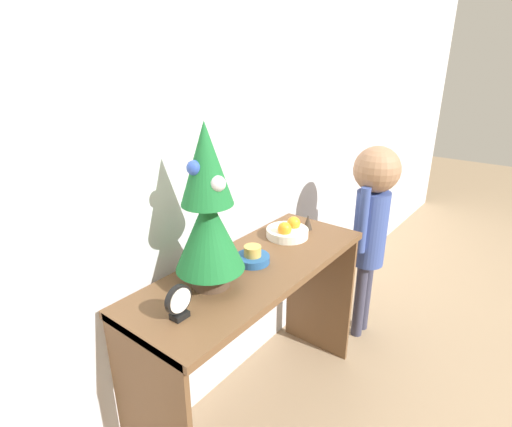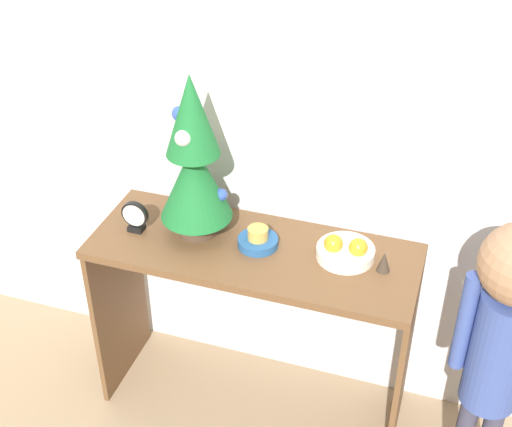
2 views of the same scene
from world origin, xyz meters
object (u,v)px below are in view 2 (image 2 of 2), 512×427
at_px(mini_tree, 194,161).
at_px(figurine, 384,262).
at_px(desk_clock, 135,217).
at_px(child_figure, 505,327).
at_px(fruit_bowl, 345,251).
at_px(singing_bowl, 258,240).

distance_m(mini_tree, figurine, 0.71).
xyz_separation_m(mini_tree, figurine, (0.67, -0.01, -0.25)).
height_order(mini_tree, figurine, mini_tree).
height_order(mini_tree, desk_clock, mini_tree).
bearing_deg(figurine, mini_tree, 178.84).
bearing_deg(mini_tree, child_figure, -9.71).
distance_m(fruit_bowl, desk_clock, 0.75).
distance_m(fruit_bowl, figurine, 0.14).
height_order(fruit_bowl, desk_clock, desk_clock).
bearing_deg(singing_bowl, fruit_bowl, 5.28).
xyz_separation_m(singing_bowl, desk_clock, (-0.44, -0.05, 0.03)).
height_order(fruit_bowl, singing_bowl, fruit_bowl).
bearing_deg(singing_bowl, desk_clock, -173.68).
xyz_separation_m(singing_bowl, child_figure, (0.83, -0.17, -0.01)).
height_order(singing_bowl, figurine, same).
bearing_deg(child_figure, mini_tree, 170.29).
height_order(fruit_bowl, child_figure, child_figure).
bearing_deg(singing_bowl, mini_tree, 176.67).
height_order(singing_bowl, desk_clock, desk_clock).
height_order(figurine, child_figure, child_figure).
distance_m(desk_clock, figurine, 0.88).
bearing_deg(figurine, desk_clock, -176.82).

